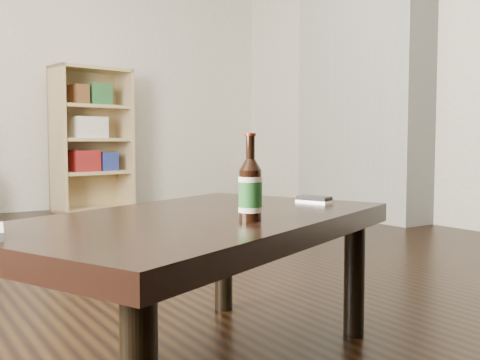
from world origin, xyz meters
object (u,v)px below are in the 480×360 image
coffee_table (196,236)px  bookshelf (90,137)px  beer_bottle (250,190)px  phone (314,199)px

coffee_table → bookshelf: bearing=76.5°
coffee_table → beer_bottle: beer_bottle is taller
bookshelf → beer_bottle: (-0.79, -3.70, -0.16)m
coffee_table → beer_bottle: 0.22m
bookshelf → phone: bookshelf is taller
coffee_table → phone: 0.48m
coffee_table → beer_bottle: size_ratio=5.97×
coffee_table → phone: phone is taller
beer_bottle → coffee_table: bearing=112.4°
coffee_table → phone: bearing=9.6°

